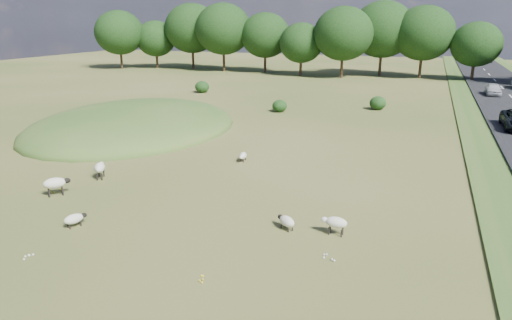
% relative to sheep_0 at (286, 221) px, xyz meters
% --- Properties ---
extents(ground, '(160.00, 160.00, 0.00)m').
position_rel_sheep_0_xyz_m(ground, '(-5.70, 22.09, -0.38)').
color(ground, '#394F18').
rests_on(ground, ground).
extents(mound, '(16.00, 20.00, 4.00)m').
position_rel_sheep_0_xyz_m(mound, '(-17.70, 14.09, -0.38)').
color(mound, '#33561E').
rests_on(mound, ground).
extents(treeline, '(96.28, 14.66, 11.70)m').
position_rel_sheep_0_xyz_m(treeline, '(-6.76, 57.52, 6.18)').
color(treeline, black).
rests_on(treeline, ground).
extents(shrubs, '(23.53, 10.10, 1.45)m').
position_rel_sheep_0_xyz_m(shrubs, '(-10.72, 30.27, 0.30)').
color(shrubs, black).
rests_on(shrubs, ground).
extents(sheep_0, '(1.04, 0.89, 0.61)m').
position_rel_sheep_0_xyz_m(sheep_0, '(0.00, 0.00, 0.00)').
color(sheep_0, beige).
rests_on(sheep_0, ground).
extents(sheep_1, '(1.13, 0.53, 0.81)m').
position_rel_sheep_0_xyz_m(sheep_1, '(2.08, 0.21, 0.19)').
color(sheep_1, beige).
rests_on(sheep_1, ground).
extents(sheep_2, '(1.00, 1.31, 0.93)m').
position_rel_sheep_0_xyz_m(sheep_2, '(-11.96, 2.65, 0.26)').
color(sheep_2, beige).
rests_on(sheep_2, ground).
extents(sheep_3, '(0.76, 1.07, 0.59)m').
position_rel_sheep_0_xyz_m(sheep_3, '(-8.80, -3.02, -0.01)').
color(sheep_3, beige).
rests_on(sheep_3, ground).
extents(sheep_4, '(1.21, 1.27, 0.97)m').
position_rel_sheep_0_xyz_m(sheep_4, '(-12.33, -0.36, 0.29)').
color(sheep_4, beige).
rests_on(sheep_4, ground).
extents(sheep_5, '(0.53, 1.03, 0.58)m').
position_rel_sheep_0_xyz_m(sheep_5, '(-5.54, 8.58, -0.02)').
color(sheep_5, beige).
rests_on(sheep_5, ground).
extents(car_3, '(2.03, 5.00, 1.45)m').
position_rel_sheep_0_xyz_m(car_3, '(16.20, 90.52, 0.59)').
color(car_3, '#989A9F').
rests_on(car_3, road).
extents(car_6, '(1.61, 4.00, 1.36)m').
position_rel_sheep_0_xyz_m(car_6, '(12.40, 42.61, 0.55)').
color(car_6, silver).
rests_on(car_6, road).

